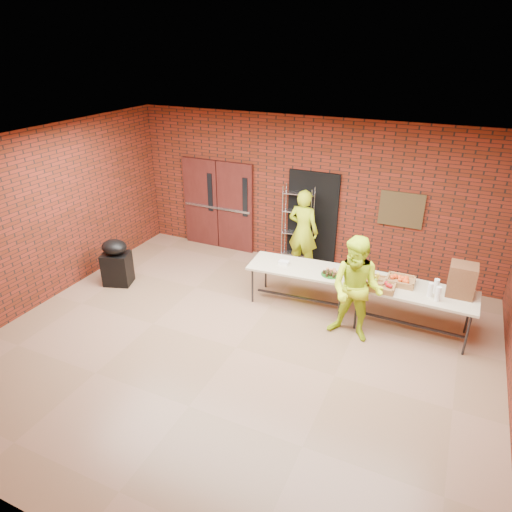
# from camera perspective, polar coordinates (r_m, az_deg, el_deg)

# --- Properties ---
(room) EXTENTS (8.08, 7.08, 3.28)m
(room) POSITION_cam_1_polar(r_m,az_deg,el_deg) (6.77, -2.74, -0.49)
(room) COLOR #846347
(room) RESTS_ON ground
(double_doors) EXTENTS (1.78, 0.12, 2.10)m
(double_doors) POSITION_cam_1_polar(r_m,az_deg,el_deg) (10.75, -4.76, 6.37)
(double_doors) COLOR #471814
(double_doors) RESTS_ON room
(dark_doorway) EXTENTS (1.10, 0.06, 2.10)m
(dark_doorway) POSITION_cam_1_polar(r_m,az_deg,el_deg) (9.91, 7.04, 4.55)
(dark_doorway) COLOR black
(dark_doorway) RESTS_ON room
(bronze_plaque) EXTENTS (0.85, 0.04, 0.70)m
(bronze_plaque) POSITION_cam_1_polar(r_m,az_deg,el_deg) (9.39, 17.71, 5.55)
(bronze_plaque) COLOR #41321A
(bronze_plaque) RESTS_ON room
(wire_rack) EXTENTS (0.68, 0.30, 1.79)m
(wire_rack) POSITION_cam_1_polar(r_m,az_deg,el_deg) (9.92, 5.20, 3.70)
(wire_rack) COLOR #A9AAB0
(wire_rack) RESTS_ON room
(table_left) EXTENTS (1.95, 0.92, 0.78)m
(table_left) POSITION_cam_1_polar(r_m,az_deg,el_deg) (8.44, 5.65, -1.77)
(table_left) COLOR #BDB190
(table_left) RESTS_ON room
(table_right) EXTENTS (1.99, 0.87, 0.81)m
(table_right) POSITION_cam_1_polar(r_m,az_deg,el_deg) (8.05, 19.27, -4.43)
(table_right) COLOR #BDB190
(table_right) RESTS_ON room
(basket_bananas) EXTENTS (0.42, 0.33, 0.13)m
(basket_bananas) POSITION_cam_1_polar(r_m,az_deg,el_deg) (7.99, 14.37, -2.94)
(basket_bananas) COLOR #A17041
(basket_bananas) RESTS_ON table_right
(basket_oranges) EXTENTS (0.46, 0.36, 0.14)m
(basket_oranges) POSITION_cam_1_polar(r_m,az_deg,el_deg) (8.09, 17.63, -2.94)
(basket_oranges) COLOR #A17041
(basket_oranges) RESTS_ON table_right
(basket_apples) EXTENTS (0.43, 0.33, 0.13)m
(basket_apples) POSITION_cam_1_polar(r_m,az_deg,el_deg) (7.82, 15.42, -3.70)
(basket_apples) COLOR #A17041
(basket_apples) RESTS_ON table_right
(muffin_tray) EXTENTS (0.36, 0.36, 0.09)m
(muffin_tray) POSITION_cam_1_polar(r_m,az_deg,el_deg) (8.19, 9.39, -2.07)
(muffin_tray) COLOR #185215
(muffin_tray) RESTS_ON table_left
(napkin_box) EXTENTS (0.18, 0.12, 0.06)m
(napkin_box) POSITION_cam_1_polar(r_m,az_deg,el_deg) (8.48, 3.50, -0.82)
(napkin_box) COLOR white
(napkin_box) RESTS_ON table_left
(coffee_dispenser) EXTENTS (0.41, 0.37, 0.54)m
(coffee_dispenser) POSITION_cam_1_polar(r_m,az_deg,el_deg) (8.00, 24.34, -2.75)
(coffee_dispenser) COLOR brown
(coffee_dispenser) RESTS_ON table_right
(cup_stack_front) EXTENTS (0.08, 0.08, 0.24)m
(cup_stack_front) POSITION_cam_1_polar(r_m,az_deg,el_deg) (7.84, 20.94, -3.97)
(cup_stack_front) COLOR white
(cup_stack_front) RESTS_ON table_right
(cup_stack_mid) EXTENTS (0.08, 0.08, 0.25)m
(cup_stack_mid) POSITION_cam_1_polar(r_m,az_deg,el_deg) (7.75, 21.79, -4.42)
(cup_stack_mid) COLOR white
(cup_stack_mid) RESTS_ON table_right
(cup_stack_back) EXTENTS (0.08, 0.08, 0.25)m
(cup_stack_back) POSITION_cam_1_polar(r_m,az_deg,el_deg) (7.98, 21.60, -3.52)
(cup_stack_back) COLOR white
(cup_stack_back) RESTS_ON table_right
(covered_grill) EXTENTS (0.64, 0.59, 0.96)m
(covered_grill) POSITION_cam_1_polar(r_m,az_deg,el_deg) (9.64, -17.05, -0.73)
(covered_grill) COLOR black
(covered_grill) RESTS_ON room
(volunteer_woman) EXTENTS (0.69, 0.48, 1.81)m
(volunteer_woman) POSITION_cam_1_polar(r_m,az_deg,el_deg) (9.66, 5.91, 3.11)
(volunteer_woman) COLOR #BBDF18
(volunteer_woman) RESTS_ON room
(volunteer_man) EXTENTS (0.95, 0.77, 1.81)m
(volunteer_man) POSITION_cam_1_polar(r_m,az_deg,el_deg) (7.54, 12.43, -4.16)
(volunteer_man) COLOR #BBDF18
(volunteer_man) RESTS_ON room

